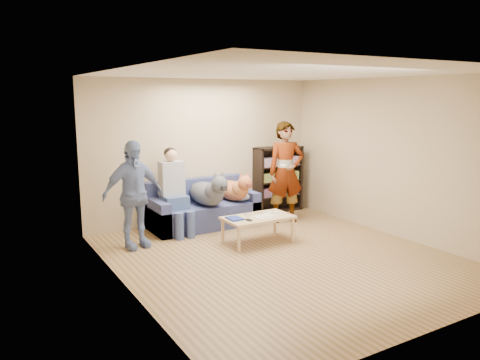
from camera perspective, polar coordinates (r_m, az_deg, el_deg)
ground at (r=6.85m, az=5.20°, el=-9.39°), size 5.00×5.00×0.00m
ceiling at (r=6.46m, az=5.58°, el=12.88°), size 5.00×5.00×0.00m
wall_back at (r=8.66m, az=-4.40°, el=3.59°), size 4.50×0.00×4.50m
wall_front at (r=4.78m, az=23.30°, el=-2.64°), size 4.50×0.00×4.50m
wall_left at (r=5.53m, az=-13.84°, el=-0.44°), size 0.00×5.00×5.00m
wall_right at (r=8.05m, az=18.47°, el=2.60°), size 0.00×5.00×5.00m
blanket at (r=8.47m, az=0.15°, el=-2.01°), size 0.41×0.35×0.14m
person_standing_right at (r=8.57m, az=5.61°, el=0.94°), size 0.77×0.61×1.84m
person_standing_left at (r=7.23m, az=-12.91°, el=-1.76°), size 1.02×0.54×1.65m
held_controller at (r=8.26m, az=5.33°, el=1.81°), size 0.05×0.13×0.03m
notebook_blue at (r=7.23m, az=-0.66°, el=-4.70°), size 0.20×0.26×0.03m
papers at (r=7.34m, az=2.98°, el=-4.53°), size 0.26×0.20×0.02m
magazine at (r=7.37m, az=3.09°, el=-4.37°), size 0.22×0.17×0.01m
camera_silver at (r=7.42m, az=0.94°, el=-4.21°), size 0.11×0.06×0.05m
controller_a at (r=7.62m, az=3.59°, el=-3.92°), size 0.04×0.13×0.03m
controller_b at (r=7.60m, az=4.43°, el=-3.97°), size 0.09×0.06×0.03m
headphone_cup_a at (r=7.48m, az=3.60°, el=-4.23°), size 0.07×0.07×0.02m
headphone_cup_b at (r=7.55m, az=3.25°, el=-4.10°), size 0.07×0.07×0.02m
pen_orange at (r=7.25m, az=2.78°, el=-4.74°), size 0.13×0.06×0.01m
pen_black at (r=7.60m, az=2.25°, el=-4.03°), size 0.13×0.08×0.01m
wallet at (r=7.16m, az=1.06°, el=-4.89°), size 0.07×0.12×0.02m
sofa at (r=8.37m, az=-4.61°, el=-3.73°), size 1.90×0.85×0.82m
person_seated at (r=7.92m, az=-8.03°, el=-0.95°), size 0.40×0.73×1.47m
dog_gray at (r=8.07m, az=-3.83°, el=-1.51°), size 0.45×1.27×0.65m
dog_tan at (r=8.44m, az=-0.67°, el=-1.14°), size 0.40×1.16×0.58m
coffee_table at (r=7.41m, az=2.22°, el=-4.82°), size 1.10×0.60×0.42m
bookshelf at (r=9.39m, az=4.62°, el=0.28°), size 1.00×0.34×1.30m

